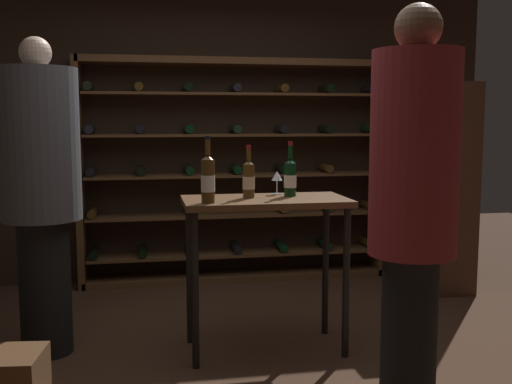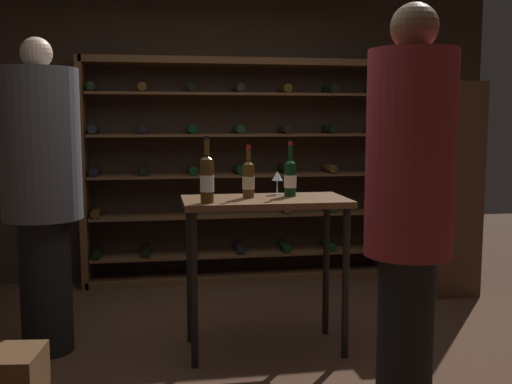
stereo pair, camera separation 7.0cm
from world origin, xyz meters
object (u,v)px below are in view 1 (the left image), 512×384
(tasting_table, at_px, (265,221))
(wine_bottle_amber_reserve, at_px, (249,179))
(wine_bottle_black_capsule, at_px, (208,179))
(person_guest_plum_blouse, at_px, (413,201))
(wine_glass_stemmed_center, at_px, (277,177))
(display_cabinet, at_px, (446,189))
(person_guest_khaki, at_px, (41,182))
(wine_rack, at_px, (235,171))
(wine_bottle_gold_foil, at_px, (290,177))

(tasting_table, height_order, wine_bottle_amber_reserve, wine_bottle_amber_reserve)
(wine_bottle_black_capsule, distance_m, wine_bottle_amber_reserve, 0.34)
(person_guest_plum_blouse, distance_m, wine_glass_stemmed_center, 1.36)
(display_cabinet, bearing_deg, person_guest_khaki, -165.60)
(person_guest_khaki, relative_size, wine_bottle_black_capsule, 4.98)
(wine_bottle_black_capsule, height_order, wine_bottle_amber_reserve, wine_bottle_black_capsule)
(tasting_table, relative_size, wine_bottle_black_capsule, 2.60)
(wine_rack, xyz_separation_m, tasting_table, (-0.08, -1.76, -0.16))
(wine_bottle_amber_reserve, distance_m, wine_bottle_gold_foil, 0.28)
(display_cabinet, bearing_deg, tasting_table, -150.22)
(tasting_table, xyz_separation_m, display_cabinet, (1.77, 1.02, 0.05))
(wine_rack, distance_m, display_cabinet, 1.86)
(wine_bottle_amber_reserve, distance_m, wine_glass_stemmed_center, 0.26)
(person_guest_khaki, height_order, display_cabinet, person_guest_khaki)
(tasting_table, height_order, person_guest_plum_blouse, person_guest_plum_blouse)
(person_guest_khaki, xyz_separation_m, wine_glass_stemmed_center, (1.50, -0.02, 0.01))
(wine_rack, distance_m, wine_bottle_gold_foil, 1.69)
(wine_rack, distance_m, person_guest_plum_blouse, 2.92)
(tasting_table, bearing_deg, wine_bottle_gold_foil, 22.49)
(wine_rack, bearing_deg, display_cabinet, -23.58)
(person_guest_plum_blouse, xyz_separation_m, wine_bottle_amber_reserve, (-0.56, 1.17, -0.00))
(display_cabinet, distance_m, wine_bottle_black_capsule, 2.46)
(tasting_table, relative_size, wine_bottle_gold_foil, 2.95)
(person_guest_khaki, bearing_deg, wine_bottle_amber_reserve, -34.39)
(wine_rack, relative_size, wine_glass_stemmed_center, 18.23)
(wine_rack, bearing_deg, wine_bottle_amber_reserve, -95.90)
(person_guest_plum_blouse, bearing_deg, display_cabinet, 69.07)
(person_guest_plum_blouse, relative_size, display_cabinet, 1.11)
(person_guest_plum_blouse, height_order, display_cabinet, person_guest_plum_blouse)
(wine_rack, height_order, tasting_table, wine_rack)
(person_guest_khaki, distance_m, wine_glass_stemmed_center, 1.50)
(display_cabinet, xyz_separation_m, wine_glass_stemmed_center, (-1.66, -0.83, 0.21))
(person_guest_plum_blouse, height_order, wine_glass_stemmed_center, person_guest_plum_blouse)
(wine_rack, distance_m, tasting_table, 1.77)
(person_guest_khaki, xyz_separation_m, person_guest_plum_blouse, (1.84, -1.34, 0.01))
(person_guest_khaki, height_order, wine_bottle_amber_reserve, person_guest_khaki)
(person_guest_khaki, xyz_separation_m, wine_bottle_black_capsule, (1.00, -0.36, 0.04))
(person_guest_plum_blouse, distance_m, wine_bottle_gold_foil, 1.24)
(wine_rack, relative_size, person_guest_khaki, 1.42)
(wine_bottle_black_capsule, bearing_deg, person_guest_khaki, 160.27)
(wine_rack, xyz_separation_m, wine_glass_stemmed_center, (0.04, -1.57, 0.09))
(tasting_table, distance_m, wine_bottle_gold_foil, 0.33)
(person_guest_khaki, height_order, wine_glass_stemmed_center, person_guest_khaki)
(wine_bottle_amber_reserve, bearing_deg, tasting_table, -21.81)
(person_guest_khaki, relative_size, wine_bottle_amber_reserve, 5.95)
(display_cabinet, bearing_deg, wine_bottle_amber_reserve, -152.52)
(person_guest_khaki, relative_size, display_cabinet, 1.11)
(wine_rack, bearing_deg, person_guest_khaki, -133.21)
(tasting_table, xyz_separation_m, wine_glass_stemmed_center, (0.12, 0.19, 0.26))
(tasting_table, distance_m, wine_glass_stemmed_center, 0.34)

